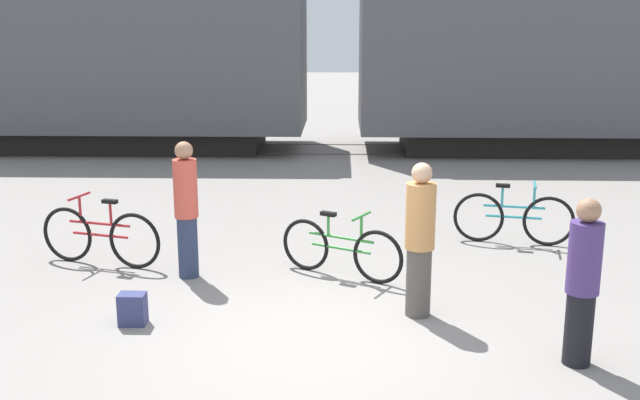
{
  "coord_description": "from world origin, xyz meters",
  "views": [
    {
      "loc": [
        0.24,
        -7.01,
        3.12
      ],
      "look_at": [
        -0.0,
        1.4,
        1.1
      ],
      "focal_mm": 42.0,
      "sensor_mm": 36.0,
      "label": 1
    }
  ],
  "objects_px": {
    "bicycle_green": "(341,249)",
    "person_in_purple": "(583,282)",
    "person_in_red": "(186,209)",
    "bicycle_teal": "(513,218)",
    "freight_train": "(332,41)",
    "person_in_tan": "(420,240)",
    "bicycle_maroon": "(100,236)",
    "backpack": "(133,309)"
  },
  "relations": [
    {
      "from": "person_in_red",
      "to": "person_in_tan",
      "type": "xyz_separation_m",
      "value": [
        2.74,
        -1.18,
        -0.02
      ]
    },
    {
      "from": "person_in_red",
      "to": "backpack",
      "type": "xyz_separation_m",
      "value": [
        -0.29,
        -1.53,
        -0.71
      ]
    },
    {
      "from": "person_in_purple",
      "to": "backpack",
      "type": "bearing_deg",
      "value": -9.73
    },
    {
      "from": "person_in_purple",
      "to": "backpack",
      "type": "xyz_separation_m",
      "value": [
        -4.39,
        0.8,
        -0.64
      ]
    },
    {
      "from": "person_in_red",
      "to": "bicycle_teal",
      "type": "bearing_deg",
      "value": 74.53
    },
    {
      "from": "bicycle_green",
      "to": "person_in_tan",
      "type": "xyz_separation_m",
      "value": [
        0.84,
        -1.24,
        0.5
      ]
    },
    {
      "from": "person_in_purple",
      "to": "person_in_red",
      "type": "xyz_separation_m",
      "value": [
        -4.11,
        2.33,
        0.07
      ]
    },
    {
      "from": "backpack",
      "to": "person_in_tan",
      "type": "bearing_deg",
      "value": 6.58
    },
    {
      "from": "person_in_purple",
      "to": "person_in_red",
      "type": "bearing_deg",
      "value": -28.93
    },
    {
      "from": "freight_train",
      "to": "backpack",
      "type": "relative_size",
      "value": 171.57
    },
    {
      "from": "person_in_tan",
      "to": "bicycle_green",
      "type": "bearing_deg",
      "value": -45.51
    },
    {
      "from": "person_in_purple",
      "to": "backpack",
      "type": "height_order",
      "value": "person_in_purple"
    },
    {
      "from": "person_in_red",
      "to": "backpack",
      "type": "bearing_deg",
      "value": -45.71
    },
    {
      "from": "backpack",
      "to": "freight_train",
      "type": "bearing_deg",
      "value": 80.08
    },
    {
      "from": "bicycle_green",
      "to": "person_in_tan",
      "type": "relative_size",
      "value": 0.9
    },
    {
      "from": "bicycle_teal",
      "to": "person_in_red",
      "type": "bearing_deg",
      "value": -160.37
    },
    {
      "from": "freight_train",
      "to": "person_in_purple",
      "type": "xyz_separation_m",
      "value": [
        2.45,
        -11.9,
        -1.85
      ]
    },
    {
      "from": "bicycle_teal",
      "to": "person_in_red",
      "type": "xyz_separation_m",
      "value": [
        -4.36,
        -1.56,
        0.49
      ]
    },
    {
      "from": "bicycle_maroon",
      "to": "bicycle_teal",
      "type": "height_order",
      "value": "bicycle_maroon"
    },
    {
      "from": "bicycle_green",
      "to": "bicycle_maroon",
      "type": "bearing_deg",
      "value": 173.2
    },
    {
      "from": "bicycle_teal",
      "to": "person_in_tan",
      "type": "bearing_deg",
      "value": -120.71
    },
    {
      "from": "person_in_red",
      "to": "freight_train",
      "type": "bearing_deg",
      "value": 135.09
    },
    {
      "from": "freight_train",
      "to": "bicycle_green",
      "type": "distance_m",
      "value": 9.79
    },
    {
      "from": "freight_train",
      "to": "person_in_red",
      "type": "relative_size",
      "value": 34.12
    },
    {
      "from": "bicycle_green",
      "to": "person_in_purple",
      "type": "bearing_deg",
      "value": -47.26
    },
    {
      "from": "bicycle_teal",
      "to": "person_in_tan",
      "type": "height_order",
      "value": "person_in_tan"
    },
    {
      "from": "bicycle_maroon",
      "to": "person_in_tan",
      "type": "distance_m",
      "value": 4.32
    },
    {
      "from": "freight_train",
      "to": "person_in_red",
      "type": "distance_m",
      "value": 9.88
    },
    {
      "from": "freight_train",
      "to": "bicycle_maroon",
      "type": "xyz_separation_m",
      "value": [
        -2.89,
        -9.14,
        -2.27
      ]
    },
    {
      "from": "person_in_purple",
      "to": "bicycle_teal",
      "type": "bearing_deg",
      "value": -93.18
    },
    {
      "from": "freight_train",
      "to": "backpack",
      "type": "distance_m",
      "value": 11.54
    },
    {
      "from": "backpack",
      "to": "bicycle_teal",
      "type": "bearing_deg",
      "value": 33.54
    },
    {
      "from": "person_in_purple",
      "to": "bicycle_maroon",
      "type": "bearing_deg",
      "value": -26.72
    },
    {
      "from": "person_in_tan",
      "to": "freight_train",
      "type": "bearing_deg",
      "value": -73.92
    },
    {
      "from": "bicycle_teal",
      "to": "person_in_red",
      "type": "relative_size",
      "value": 0.98
    },
    {
      "from": "freight_train",
      "to": "bicycle_maroon",
      "type": "relative_size",
      "value": 34.43
    },
    {
      "from": "freight_train",
      "to": "backpack",
      "type": "height_order",
      "value": "freight_train"
    },
    {
      "from": "bicycle_maroon",
      "to": "backpack",
      "type": "height_order",
      "value": "bicycle_maroon"
    },
    {
      "from": "person_in_purple",
      "to": "person_in_red",
      "type": "relative_size",
      "value": 0.93
    },
    {
      "from": "person_in_red",
      "to": "bicycle_green",
      "type": "bearing_deg",
      "value": 56.71
    },
    {
      "from": "bicycle_teal",
      "to": "person_in_red",
      "type": "height_order",
      "value": "person_in_red"
    },
    {
      "from": "freight_train",
      "to": "person_in_purple",
      "type": "bearing_deg",
      "value": -78.37
    }
  ]
}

